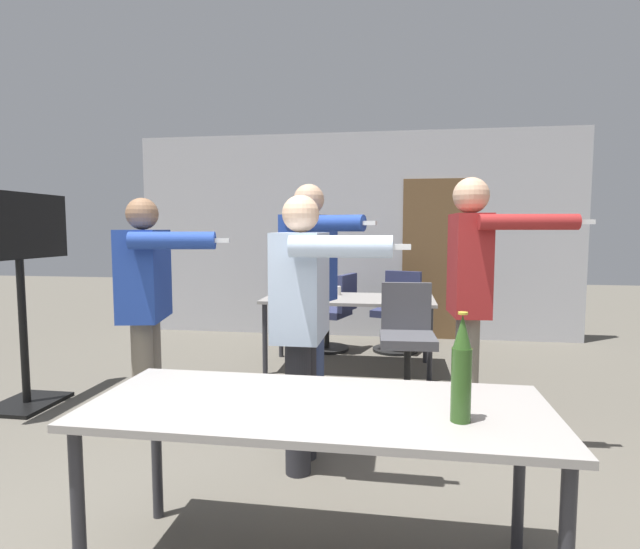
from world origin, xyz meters
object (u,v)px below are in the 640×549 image
Objects in this scene: person_far_watching at (311,276)px; office_chair_far_left at (333,315)px; office_chair_near_pushed at (398,314)px; tv_screen at (20,273)px; person_center_tall at (471,282)px; office_chair_far_right at (407,342)px; beer_bottle at (461,370)px; drink_cup at (337,291)px; person_right_polo at (303,308)px; person_near_casual at (147,293)px.

person_far_watching is 1.95× the size of office_chair_far_left.
tv_screen is at bearing 57.73° from office_chair_near_pushed.
person_center_tall is 1.16m from office_chair_far_right.
beer_bottle reaches higher than drink_cup.
person_right_polo is 1.71× the size of office_chair_far_right.
person_center_tall reaches higher than person_right_polo.
office_chair_far_left is 9.84× the size of drink_cup.
tv_screen is 4.31× the size of beer_bottle.
office_chair_near_pushed is at bearing 134.90° from person_near_casual.
office_chair_far_right reaches higher than office_chair_far_left.
person_near_casual is 2.16m from office_chair_far_right.
tv_screen is at bearing -95.50° from person_center_tall.
person_far_watching is 4.44× the size of beer_bottle.
tv_screen reaches higher than office_chair_near_pushed.
person_right_polo is 3.10m from office_chair_near_pushed.
person_near_casual reaches higher than drink_cup.
person_far_watching is (2.27, 0.28, -0.01)m from tv_screen.
person_near_casual is at bearing -103.13° from tv_screen.
person_near_casual is 1.81× the size of office_chair_far_left.
office_chair_far_right is (0.63, 1.44, -0.51)m from person_right_polo.
person_far_watching is (1.06, 0.57, 0.09)m from person_near_casual.
beer_bottle reaches higher than office_chair_far_left.
office_chair_near_pushed reaches higher than drink_cup.
person_right_polo reaches higher than drink_cup.
person_center_tall is 1.62m from beer_bottle.
person_near_casual is 17.77× the size of drink_cup.
person_far_watching reaches higher than person_near_casual.
tv_screen is at bearing -105.14° from person_right_polo.
office_chair_far_right is 1.16m from drink_cup.
drink_cup is (2.32, 1.64, -0.29)m from tv_screen.
person_far_watching is 19.19× the size of drink_cup.
office_chair_far_right is 10.29× the size of drink_cup.
person_center_tall is 19.10× the size of drink_cup.
office_chair_far_left is at bearing 103.80° from beer_bottle.
person_center_tall is 1.91× the size of office_chair_near_pushed.
office_chair_far_right is at bearing -50.77° from drink_cup.
tv_screen is 3.18m from office_chair_far_right.
beer_bottle is (0.77, -1.05, -0.04)m from person_right_polo.
person_right_polo is at bearing 63.50° from office_chair_far_right.
office_chair_far_left is (0.99, 2.48, -0.56)m from person_near_casual.
person_far_watching is 2.19m from beer_bottle.
office_chair_far_right is at bearing -160.05° from person_center_tall.
office_chair_near_pushed is at bearing 169.74° from person_right_polo.
beer_bottle is (0.96, -3.90, 0.50)m from office_chair_far_left.
office_chair_near_pushed is 1.01× the size of office_chair_far_left.
office_chair_far_right is 2.38× the size of beer_bottle.
person_right_polo is (2.39, -0.66, -0.11)m from tv_screen.
office_chair_far_right is at bearing -75.55° from tv_screen.
office_chair_near_pushed is 9.98× the size of drink_cup.
person_near_casual reaches higher than office_chair_far_right.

